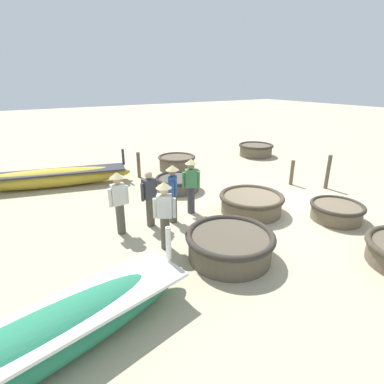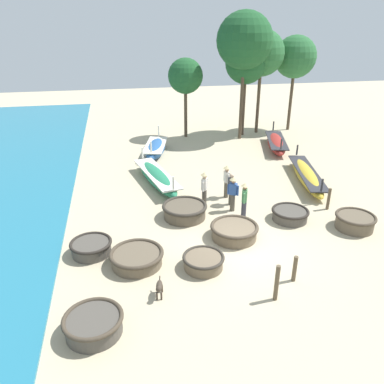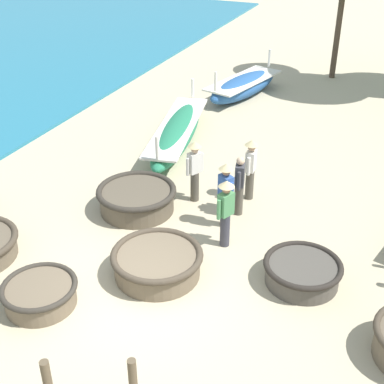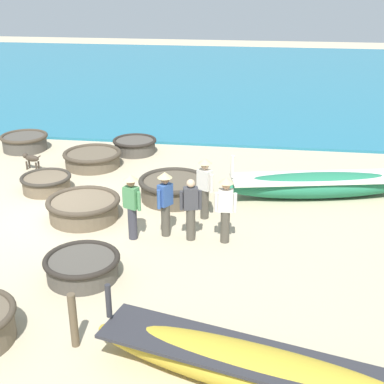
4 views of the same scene
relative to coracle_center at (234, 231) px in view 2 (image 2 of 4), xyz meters
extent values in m
plane|color=#BCAD8C|center=(0.03, -0.78, -0.32)|extent=(80.00, 80.00, 0.00)
cylinder|color=brown|center=(0.00, 0.00, -0.06)|extent=(1.80, 1.80, 0.50)
torus|color=#42382B|center=(0.00, 0.00, 0.19)|extent=(1.94, 1.94, 0.14)
cylinder|color=#4C473F|center=(-5.58, 0.00, -0.08)|extent=(1.45, 1.45, 0.46)
torus|color=#28231E|center=(-5.58, 0.00, 0.15)|extent=(1.57, 1.57, 0.12)
cylinder|color=brown|center=(-3.97, -1.05, -0.09)|extent=(1.80, 1.80, 0.46)
torus|color=#42382B|center=(-3.97, -1.05, 0.14)|extent=(1.95, 1.95, 0.14)
cylinder|color=brown|center=(5.19, -0.31, -0.03)|extent=(1.54, 1.54, 0.57)
torus|color=#42382B|center=(5.19, -0.31, 0.25)|extent=(1.66, 1.66, 0.12)
cylinder|color=#4C473F|center=(-5.37, -4.08, -0.06)|extent=(1.57, 1.57, 0.51)
torus|color=#42382B|center=(-5.37, -4.08, 0.19)|extent=(1.70, 1.70, 0.13)
cylinder|color=brown|center=(-1.68, -1.73, -0.10)|extent=(1.38, 1.38, 0.43)
torus|color=#332D26|center=(-1.68, -1.73, 0.12)|extent=(1.49, 1.49, 0.11)
cylinder|color=brown|center=(-1.63, 2.12, -0.04)|extent=(1.86, 1.86, 0.56)
torus|color=#332D26|center=(-1.63, 2.12, 0.24)|extent=(2.00, 2.00, 0.15)
cylinder|color=#4C473F|center=(2.86, 0.94, -0.09)|extent=(1.51, 1.51, 0.45)
torus|color=#28231E|center=(2.86, 0.94, 0.13)|extent=(1.63, 1.63, 0.12)
ellipsoid|color=#285693|center=(-1.85, 11.22, 0.07)|extent=(2.15, 4.28, 0.78)
cube|color=silver|center=(-1.85, 11.22, 0.32)|extent=(2.12, 3.97, 0.06)
cylinder|color=silver|center=(-1.39, 13.06, 0.77)|extent=(0.10, 0.10, 0.70)
cylinder|color=silver|center=(-2.32, 9.39, 0.77)|extent=(0.10, 0.10, 0.70)
ellipsoid|color=maroon|center=(6.45, 10.77, 0.05)|extent=(2.50, 5.09, 0.74)
cube|color=#2D2D33|center=(6.45, 10.77, 0.29)|extent=(2.42, 4.72, 0.06)
cylinder|color=#2D2D33|center=(7.12, 12.97, 0.70)|extent=(0.10, 0.10, 0.66)
cylinder|color=#2D2D33|center=(5.78, 8.57, 0.70)|extent=(0.10, 0.10, 0.66)
ellipsoid|color=#237551|center=(-2.38, 6.21, 0.04)|extent=(2.14, 5.53, 0.72)
cube|color=silver|center=(-2.38, 6.21, 0.28)|extent=(2.09, 5.12, 0.06)
cylinder|color=silver|center=(-2.90, 8.66, 0.68)|extent=(0.10, 0.10, 0.65)
cylinder|color=silver|center=(-1.85, 3.76, 0.68)|extent=(0.10, 0.10, 0.65)
ellipsoid|color=gold|center=(5.65, 4.81, 0.03)|extent=(2.33, 5.92, 0.69)
cube|color=#2D2D33|center=(5.65, 4.81, 0.25)|extent=(2.25, 5.47, 0.06)
cylinder|color=#2D2D33|center=(6.30, 7.42, 0.64)|extent=(0.10, 0.10, 0.62)
cylinder|color=#2D2D33|center=(4.99, 2.19, 0.64)|extent=(0.10, 0.10, 0.62)
cylinder|color=#4C473D|center=(-0.48, 3.15, 0.09)|extent=(0.22, 0.22, 0.82)
cube|color=silver|center=(-0.48, 3.15, 0.77)|extent=(0.36, 0.40, 0.54)
sphere|color=#DBB28E|center=(-0.48, 3.15, 1.15)|extent=(0.20, 0.20, 0.20)
cylinder|color=silver|center=(-0.37, 3.34, 0.72)|extent=(0.09, 0.09, 0.48)
cylinder|color=silver|center=(-0.59, 2.96, 0.72)|extent=(0.09, 0.09, 0.48)
cone|color=#D1BC84|center=(-0.48, 3.15, 1.28)|extent=(0.36, 0.36, 0.14)
cylinder|color=#4C473D|center=(0.78, 2.97, 0.09)|extent=(0.22, 0.22, 0.82)
cube|color=#3D3D42|center=(0.78, 2.97, 0.77)|extent=(0.29, 0.38, 0.54)
sphere|color=#DBB28E|center=(0.78, 2.97, 1.15)|extent=(0.20, 0.20, 0.20)
cylinder|color=#3D3D42|center=(0.83, 2.75, 0.72)|extent=(0.09, 0.09, 0.48)
cylinder|color=#3D3D42|center=(0.73, 3.18, 0.72)|extent=(0.09, 0.09, 0.48)
cylinder|color=#4C473D|center=(0.65, 2.32, 0.09)|extent=(0.22, 0.22, 0.82)
cube|color=#33569E|center=(0.65, 2.32, 0.77)|extent=(0.40, 0.37, 0.54)
sphere|color=#A37556|center=(0.65, 2.32, 1.15)|extent=(0.20, 0.20, 0.20)
cylinder|color=#33569E|center=(0.47, 2.44, 0.72)|extent=(0.09, 0.09, 0.48)
cylinder|color=#33569E|center=(0.84, 2.21, 0.72)|extent=(0.09, 0.09, 0.48)
cone|color=#D1BC84|center=(0.65, 2.32, 1.28)|extent=(0.36, 0.36, 0.14)
cylinder|color=#4C473D|center=(0.79, 3.80, 0.09)|extent=(0.22, 0.22, 0.82)
cube|color=silver|center=(0.79, 3.80, 0.77)|extent=(0.23, 0.35, 0.54)
sphere|color=tan|center=(0.79, 3.80, 1.15)|extent=(0.20, 0.20, 0.20)
cylinder|color=silver|center=(0.80, 3.58, 0.72)|extent=(0.09, 0.09, 0.48)
cylinder|color=silver|center=(0.78, 4.02, 0.72)|extent=(0.09, 0.09, 0.48)
cone|color=#D1BC84|center=(0.79, 3.80, 1.28)|extent=(0.36, 0.36, 0.14)
cylinder|color=#383842|center=(0.93, 1.56, 0.09)|extent=(0.22, 0.22, 0.82)
cube|color=#4C8E56|center=(0.93, 1.56, 0.77)|extent=(0.34, 0.40, 0.54)
sphere|color=#A37556|center=(0.93, 1.56, 1.15)|extent=(0.20, 0.20, 0.20)
cylinder|color=#4C8E56|center=(0.85, 1.36, 0.72)|extent=(0.09, 0.09, 0.48)
cylinder|color=#4C8E56|center=(1.02, 1.76, 0.72)|extent=(0.09, 0.09, 0.48)
cone|color=#D1BC84|center=(0.93, 1.56, 1.28)|extent=(0.36, 0.36, 0.14)
ellipsoid|color=#3D3328|center=(-3.39, -2.92, 0.07)|extent=(0.30, 0.55, 0.22)
sphere|color=#3D3328|center=(-3.44, -3.16, 0.14)|extent=(0.18, 0.18, 0.18)
cylinder|color=#3D3328|center=(-3.34, -2.68, 0.13)|extent=(0.08, 0.21, 0.16)
cylinder|color=#3D3328|center=(-3.36, -3.11, -0.18)|extent=(0.06, 0.06, 0.28)
cylinder|color=#3D3328|center=(-3.49, -3.08, -0.18)|extent=(0.06, 0.06, 0.28)
cylinder|color=#3D3328|center=(-3.29, -2.75, -0.18)|extent=(0.06, 0.06, 0.28)
cylinder|color=#3D3328|center=(-3.42, -2.73, -0.18)|extent=(0.06, 0.06, 0.28)
cylinder|color=brown|center=(0.13, -3.82, 0.31)|extent=(0.14, 0.14, 1.26)
cylinder|color=brown|center=(1.12, -3.06, 0.16)|extent=(0.14, 0.14, 0.95)
cylinder|color=brown|center=(5.04, 1.55, 0.21)|extent=(0.14, 0.14, 1.05)
cylinder|color=#4C3D2D|center=(0.90, 14.97, 1.48)|extent=(0.24, 0.24, 3.60)
sphere|color=#1E5128|center=(0.90, 14.97, 4.16)|extent=(2.52, 2.52, 2.52)
cylinder|color=#4C3D2D|center=(6.61, 15.05, 2.07)|extent=(0.24, 0.24, 4.78)
sphere|color=#286033|center=(6.61, 15.05, 5.63)|extent=(3.34, 3.34, 3.34)
cylinder|color=#4C3D2D|center=(5.30, 14.62, 1.82)|extent=(0.24, 0.24, 4.27)
sphere|color=#1E5128|center=(5.30, 14.62, 5.00)|extent=(2.99, 2.99, 2.99)
cylinder|color=#4C3D2D|center=(9.46, 15.35, 1.94)|extent=(0.24, 0.24, 4.51)
sphere|color=#286033|center=(9.46, 15.35, 5.30)|extent=(3.15, 3.15, 3.15)
cylinder|color=#4C3D2D|center=(4.77, 13.66, 2.44)|extent=(0.24, 0.24, 5.52)
sphere|color=#1E5128|center=(4.77, 13.66, 6.55)|extent=(3.86, 3.86, 3.86)
camera|label=1|loc=(-6.15, 5.92, 3.49)|focal=28.00mm
camera|label=2|loc=(-4.32, -12.41, 7.58)|focal=35.00mm
camera|label=3|loc=(4.20, -7.93, 6.83)|focal=50.00mm
camera|label=4|loc=(12.29, 4.66, 5.75)|focal=50.00mm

